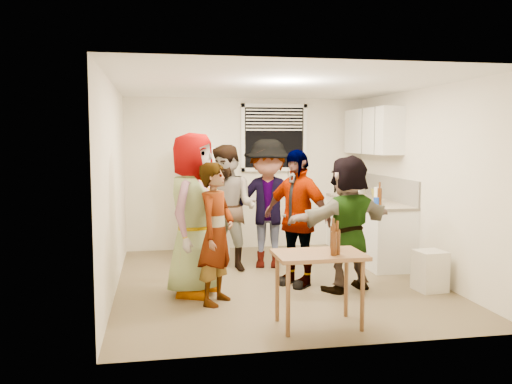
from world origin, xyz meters
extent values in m
cube|color=white|center=(-0.75, 1.88, 0.85)|extent=(0.70, 0.70, 1.70)
cube|color=white|center=(1.70, 1.15, 0.43)|extent=(0.60, 2.20, 0.86)
cube|color=beige|center=(1.70, 1.15, 0.88)|extent=(0.64, 2.22, 0.04)
cube|color=#BAB5AA|center=(1.99, 1.15, 1.08)|extent=(0.03, 2.20, 0.36)
cube|color=white|center=(1.83, 1.35, 1.95)|extent=(0.34, 1.60, 0.70)
cylinder|color=white|center=(1.68, 0.74, 0.90)|extent=(0.11, 0.11, 0.23)
cylinder|color=black|center=(1.75, 2.04, 0.90)|extent=(0.08, 0.08, 0.31)
cylinder|color=#47230C|center=(1.60, 0.49, 0.90)|extent=(0.06, 0.06, 0.24)
cylinder|color=#1438AE|center=(1.56, 0.49, 0.90)|extent=(0.08, 0.08, 0.11)
cube|color=gold|center=(1.92, 1.45, 0.97)|extent=(0.02, 0.16, 0.14)
cube|color=silver|center=(1.74, -0.74, 0.25)|extent=(0.36, 0.36, 0.49)
cylinder|color=#47230C|center=(0.20, -1.79, 0.73)|extent=(0.06, 0.06, 0.24)
cylinder|color=#A92F0C|center=(0.26, -1.53, 0.73)|extent=(0.08, 0.08, 0.11)
imported|color=#9A9A9A|center=(-1.08, -0.36, 0.00)|extent=(2.12, 1.68, 0.61)
imported|color=#141933|center=(-0.85, -0.77, 0.00)|extent=(1.64, 1.32, 0.38)
imported|color=brown|center=(-0.52, 0.73, 0.00)|extent=(1.67, 1.93, 0.66)
imported|color=#46474C|center=(0.06, 0.81, 0.00)|extent=(1.58, 2.05, 0.68)
imported|color=black|center=(0.21, -0.19, 0.00)|extent=(1.95, 1.83, 0.42)
imported|color=#C16240|center=(0.76, -0.53, 0.00)|extent=(2.01, 2.08, 0.49)
camera|label=1|loc=(-1.49, -6.67, 1.83)|focal=38.00mm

